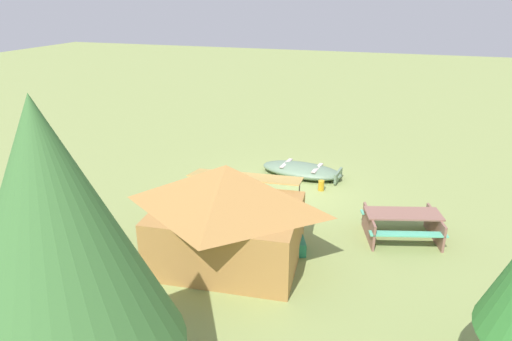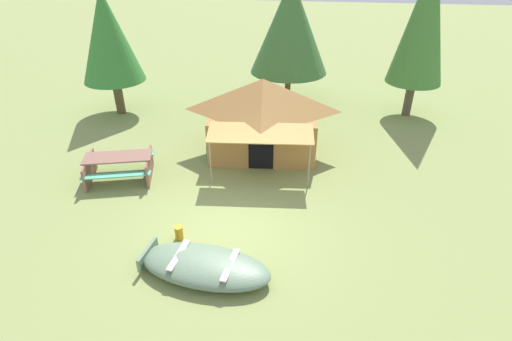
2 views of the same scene
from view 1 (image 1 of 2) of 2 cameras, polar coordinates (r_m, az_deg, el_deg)
name	(u,v)px [view 1 (image 1 of 2)]	position (r m, az deg, el deg)	size (l,w,h in m)	color
ground_plane	(284,192)	(14.79, 3.53, -2.79)	(80.00, 80.00, 0.00)	#889752
beached_rowboat	(302,170)	(16.09, 5.81, 0.06)	(3.04, 1.63, 0.43)	slate
canvas_cabin_tent	(227,212)	(10.61, -3.63, -5.31)	(3.84, 3.99, 2.48)	#AC793E
picnic_table	(402,222)	(12.50, 18.00, -6.22)	(2.25, 1.92, 0.74)	#8A5E50
cooler_box	(297,246)	(11.47, 5.19, -9.50)	(0.58, 0.39, 0.34)	#23805D
fuel_can	(321,186)	(15.01, 8.24, -1.89)	(0.20, 0.20, 0.34)	gold
pine_tree_far_center	(54,236)	(6.39, -24.18, -7.54)	(3.19, 3.19, 5.00)	brown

